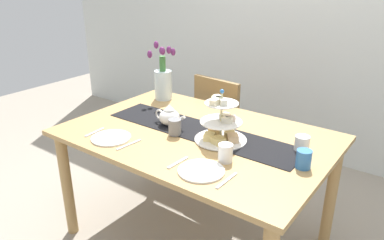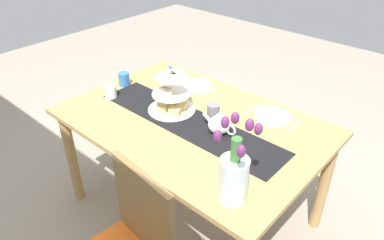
# 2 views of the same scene
# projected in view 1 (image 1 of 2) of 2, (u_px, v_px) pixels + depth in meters

# --- Properties ---
(ground_plane) EXTENTS (8.00, 8.00, 0.00)m
(ground_plane) POSITION_uv_depth(u_px,v_px,m) (196.00, 236.00, 2.51)
(ground_plane) COLOR gray
(room_wall_rear) EXTENTS (6.00, 0.08, 2.60)m
(room_wall_rear) POSITION_uv_depth(u_px,v_px,m) (305.00, 16.00, 3.24)
(room_wall_rear) COLOR silver
(room_wall_rear) RESTS_ON ground_plane
(dining_table) EXTENTS (1.57, 1.06, 0.77)m
(dining_table) POSITION_uv_depth(u_px,v_px,m) (196.00, 148.00, 2.26)
(dining_table) COLOR tan
(dining_table) RESTS_ON ground_plane
(chair_left) EXTENTS (0.46, 0.46, 0.91)m
(chair_left) POSITION_uv_depth(u_px,v_px,m) (224.00, 124.00, 3.03)
(chair_left) COLOR olive
(chair_left) RESTS_ON ground_plane
(table_runner) EXTENTS (1.28, 0.29, 0.00)m
(table_runner) POSITION_uv_depth(u_px,v_px,m) (200.00, 131.00, 2.25)
(table_runner) COLOR black
(table_runner) RESTS_ON dining_table
(tiered_cake_stand) EXTENTS (0.30, 0.30, 0.30)m
(tiered_cake_stand) POSITION_uv_depth(u_px,v_px,m) (221.00, 126.00, 2.09)
(tiered_cake_stand) COLOR beige
(tiered_cake_stand) RESTS_ON table_runner
(teapot) EXTENTS (0.24, 0.13, 0.14)m
(teapot) POSITION_uv_depth(u_px,v_px,m) (169.00, 116.00, 2.32)
(teapot) COLOR white
(teapot) RESTS_ON table_runner
(tulip_vase) EXTENTS (0.17, 0.20, 0.43)m
(tulip_vase) POSITION_uv_depth(u_px,v_px,m) (163.00, 80.00, 2.76)
(tulip_vase) COLOR silver
(tulip_vase) RESTS_ON dining_table
(cream_jug) EXTENTS (0.08, 0.08, 0.08)m
(cream_jug) POSITION_uv_depth(u_px,v_px,m) (302.00, 143.00, 1.99)
(cream_jug) COLOR white
(cream_jug) RESTS_ON dining_table
(dinner_plate_left) EXTENTS (0.23, 0.23, 0.01)m
(dinner_plate_left) POSITION_uv_depth(u_px,v_px,m) (111.00, 138.00, 2.15)
(dinner_plate_left) COLOR white
(dinner_plate_left) RESTS_ON dining_table
(fork_left) EXTENTS (0.03, 0.15, 0.01)m
(fork_left) POSITION_uv_depth(u_px,v_px,m) (95.00, 132.00, 2.23)
(fork_left) COLOR silver
(fork_left) RESTS_ON dining_table
(knife_left) EXTENTS (0.03, 0.17, 0.01)m
(knife_left) POSITION_uv_depth(u_px,v_px,m) (129.00, 145.00, 2.07)
(knife_left) COLOR silver
(knife_left) RESTS_ON dining_table
(dinner_plate_right) EXTENTS (0.23, 0.23, 0.01)m
(dinner_plate_right) POSITION_uv_depth(u_px,v_px,m) (201.00, 171.00, 1.80)
(dinner_plate_right) COLOR white
(dinner_plate_right) RESTS_ON dining_table
(fork_right) EXTENTS (0.02, 0.15, 0.01)m
(fork_right) POSITION_uv_depth(u_px,v_px,m) (178.00, 163.00, 1.88)
(fork_right) COLOR silver
(fork_right) RESTS_ON dining_table
(knife_right) EXTENTS (0.02, 0.17, 0.01)m
(knife_right) POSITION_uv_depth(u_px,v_px,m) (227.00, 180.00, 1.72)
(knife_right) COLOR silver
(knife_right) RESTS_ON dining_table
(mug_grey) EXTENTS (0.08, 0.08, 0.09)m
(mug_grey) POSITION_uv_depth(u_px,v_px,m) (175.00, 127.00, 2.18)
(mug_grey) COLOR slate
(mug_grey) RESTS_ON table_runner
(mug_white_text) EXTENTS (0.08, 0.08, 0.09)m
(mug_white_text) POSITION_uv_depth(u_px,v_px,m) (225.00, 153.00, 1.88)
(mug_white_text) COLOR white
(mug_white_text) RESTS_ON dining_table
(mug_orange) EXTENTS (0.08, 0.08, 0.09)m
(mug_orange) POSITION_uv_depth(u_px,v_px,m) (304.00, 159.00, 1.82)
(mug_orange) COLOR #3370B7
(mug_orange) RESTS_ON dining_table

